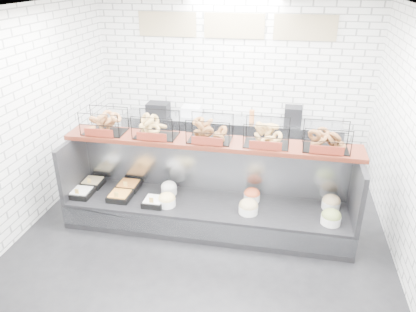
# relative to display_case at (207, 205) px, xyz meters

# --- Properties ---
(ground) EXTENTS (5.50, 5.50, 0.00)m
(ground) POSITION_rel_display_case_xyz_m (0.00, -0.34, -0.33)
(ground) COLOR black
(ground) RESTS_ON ground
(room_shell) EXTENTS (5.02, 5.51, 3.01)m
(room_shell) POSITION_rel_display_case_xyz_m (0.00, 0.26, 1.73)
(room_shell) COLOR white
(room_shell) RESTS_ON ground
(display_case) EXTENTS (4.00, 0.90, 1.20)m
(display_case) POSITION_rel_display_case_xyz_m (0.00, 0.00, 0.00)
(display_case) COLOR black
(display_case) RESTS_ON ground
(bagel_shelf) EXTENTS (4.10, 0.50, 0.40)m
(bagel_shelf) POSITION_rel_display_case_xyz_m (0.00, 0.17, 1.06)
(bagel_shelf) COLOR #41160E
(bagel_shelf) RESTS_ON display_case
(prep_counter) EXTENTS (4.00, 0.60, 1.20)m
(prep_counter) POSITION_rel_display_case_xyz_m (-0.01, 2.09, 0.14)
(prep_counter) COLOR #93969B
(prep_counter) RESTS_ON ground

